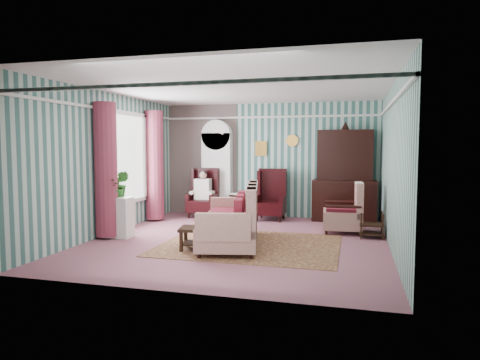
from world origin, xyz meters
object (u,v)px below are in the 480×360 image
(bookcase, at_px, (217,173))
(floral_armchair, at_px, (343,207))
(round_side_table, at_px, (239,206))
(plant_stand, at_px, (118,217))
(sofa, at_px, (229,219))
(nest_table, at_px, (372,225))
(dresser_hutch, at_px, (345,173))
(coffee_table, at_px, (207,239))
(wingback_right, at_px, (270,195))
(seated_woman, at_px, (203,194))
(wingback_left, at_px, (203,193))

(bookcase, relative_size, floral_armchair, 2.05)
(bookcase, bearing_deg, round_side_table, -20.27)
(round_side_table, height_order, floral_armchair, floral_armchair)
(plant_stand, height_order, sofa, sofa)
(round_side_table, distance_m, nest_table, 3.60)
(round_side_table, bearing_deg, dresser_hutch, 2.64)
(dresser_hutch, height_order, coffee_table, dresser_hutch)
(sofa, bearing_deg, wingback_right, -16.53)
(plant_stand, bearing_deg, dresser_hutch, 35.08)
(dresser_hutch, bearing_deg, bookcase, 177.89)
(dresser_hutch, height_order, floral_armchair, dresser_hutch)
(round_side_table, height_order, nest_table, round_side_table)
(bookcase, height_order, round_side_table, bookcase)
(wingback_right, xyz_separation_m, coffee_table, (-0.50, -3.29, -0.43))
(nest_table, height_order, sofa, sofa)
(seated_woman, xyz_separation_m, nest_table, (4.07, -1.55, -0.32))
(dresser_hutch, relative_size, floral_armchair, 2.16)
(bookcase, distance_m, coffee_table, 3.93)
(wingback_right, relative_size, round_side_table, 2.08)
(bookcase, relative_size, nest_table, 4.15)
(bookcase, bearing_deg, wingback_right, -14.57)
(wingback_left, relative_size, nest_table, 2.31)
(bookcase, xyz_separation_m, sofa, (1.28, -3.21, -0.65))
(dresser_hutch, height_order, sofa, dresser_hutch)
(sofa, xyz_separation_m, coffee_table, (-0.28, -0.47, -0.28))
(plant_stand, relative_size, coffee_table, 0.86)
(wingback_left, bearing_deg, floral_armchair, -17.96)
(bookcase, distance_m, sofa, 3.52)
(wingback_left, height_order, nest_table, wingback_left)
(plant_stand, xyz_separation_m, sofa, (2.33, -0.07, 0.07))
(wingback_right, xyz_separation_m, nest_table, (2.32, -1.55, -0.35))
(wingback_right, bearing_deg, floral_armchair, -32.95)
(dresser_hutch, bearing_deg, seated_woman, -175.59)
(floral_armchair, bearing_deg, plant_stand, 107.24)
(dresser_hutch, distance_m, wingback_left, 3.55)
(round_side_table, bearing_deg, floral_armchair, -26.29)
(seated_woman, height_order, plant_stand, seated_woman)
(floral_armchair, relative_size, coffee_table, 1.18)
(wingback_right, height_order, coffee_table, wingback_right)
(bookcase, height_order, sofa, bookcase)
(dresser_hutch, bearing_deg, floral_armchair, -90.00)
(wingback_left, relative_size, plant_stand, 1.56)
(wingback_left, bearing_deg, dresser_hutch, 4.41)
(coffee_table, bearing_deg, nest_table, 31.71)
(bookcase, height_order, wingback_right, bookcase)
(bookcase, relative_size, round_side_table, 3.73)
(round_side_table, relative_size, sofa, 0.27)
(sofa, relative_size, floral_armchair, 2.06)
(floral_armchair, bearing_deg, wingback_left, 68.68)
(bookcase, xyz_separation_m, nest_table, (3.82, -1.94, -0.85))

